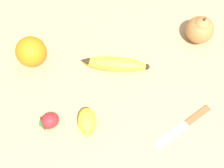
{
  "coord_description": "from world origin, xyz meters",
  "views": [
    {
      "loc": [
        -0.26,
        -0.24,
        0.78
      ],
      "look_at": [
        -0.07,
        0.02,
        0.03
      ],
      "focal_mm": 50.0,
      "sensor_mm": 36.0,
      "label": 1
    }
  ],
  "objects_px": {
    "pear": "(200,29)",
    "banana": "(115,64)",
    "orange": "(31,52)",
    "lemon": "(87,122)",
    "strawberry": "(48,122)",
    "paring_knife": "(186,124)"
  },
  "relations": [
    {
      "from": "banana",
      "to": "lemon",
      "type": "distance_m",
      "value": 0.18
    },
    {
      "from": "orange",
      "to": "pear",
      "type": "bearing_deg",
      "value": -27.0
    },
    {
      "from": "lemon",
      "to": "paring_knife",
      "type": "xyz_separation_m",
      "value": [
        0.2,
        -0.15,
        -0.02
      ]
    },
    {
      "from": "paring_knife",
      "to": "strawberry",
      "type": "bearing_deg",
      "value": 53.88
    },
    {
      "from": "orange",
      "to": "lemon",
      "type": "relative_size",
      "value": 1.0
    },
    {
      "from": "banana",
      "to": "orange",
      "type": "bearing_deg",
      "value": -1.5
    },
    {
      "from": "banana",
      "to": "orange",
      "type": "relative_size",
      "value": 1.92
    },
    {
      "from": "orange",
      "to": "pear",
      "type": "distance_m",
      "value": 0.47
    },
    {
      "from": "orange",
      "to": "strawberry",
      "type": "bearing_deg",
      "value": -108.83
    },
    {
      "from": "banana",
      "to": "paring_knife",
      "type": "distance_m",
      "value": 0.24
    },
    {
      "from": "banana",
      "to": "paring_knife",
      "type": "height_order",
      "value": "banana"
    },
    {
      "from": "pear",
      "to": "lemon",
      "type": "bearing_deg",
      "value": -175.44
    },
    {
      "from": "strawberry",
      "to": "paring_knife",
      "type": "relative_size",
      "value": 0.34
    },
    {
      "from": "orange",
      "to": "lemon",
      "type": "bearing_deg",
      "value": -86.35
    },
    {
      "from": "orange",
      "to": "strawberry",
      "type": "height_order",
      "value": "orange"
    },
    {
      "from": "lemon",
      "to": "strawberry",
      "type": "bearing_deg",
      "value": 143.56
    },
    {
      "from": "strawberry",
      "to": "paring_knife",
      "type": "xyz_separation_m",
      "value": [
        0.28,
        -0.21,
        -0.02
      ]
    },
    {
      "from": "strawberry",
      "to": "lemon",
      "type": "bearing_deg",
      "value": 156.7
    },
    {
      "from": "pear",
      "to": "strawberry",
      "type": "relative_size",
      "value": 1.6
    },
    {
      "from": "orange",
      "to": "lemon",
      "type": "distance_m",
      "value": 0.24
    },
    {
      "from": "pear",
      "to": "banana",
      "type": "bearing_deg",
      "value": 166.57
    },
    {
      "from": "pear",
      "to": "lemon",
      "type": "height_order",
      "value": "pear"
    }
  ]
}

